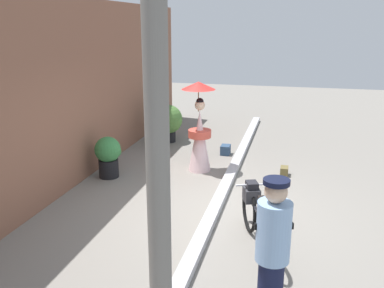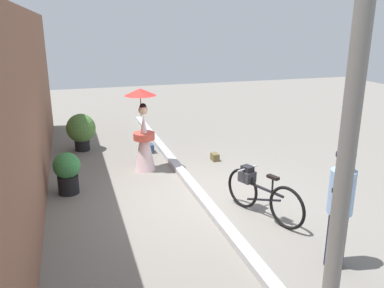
% 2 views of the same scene
% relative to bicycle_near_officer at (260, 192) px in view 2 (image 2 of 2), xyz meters
% --- Properties ---
extents(ground_plane, '(30.00, 30.00, 0.00)m').
position_rel_bicycle_near_officer_xyz_m(ground_plane, '(0.96, 0.78, -0.44)').
color(ground_plane, gray).
extents(building_wall, '(14.00, 0.40, 3.55)m').
position_rel_bicycle_near_officer_xyz_m(building_wall, '(0.96, 3.86, 1.33)').
color(building_wall, brown).
rests_on(building_wall, ground_plane).
extents(sidewalk_curb, '(14.00, 0.20, 0.12)m').
position_rel_bicycle_near_officer_xyz_m(sidewalk_curb, '(0.96, 0.78, -0.38)').
color(sidewalk_curb, '#B2B2B7').
rests_on(sidewalk_curb, ground_plane).
extents(bicycle_near_officer, '(1.68, 0.71, 0.84)m').
position_rel_bicycle_near_officer_xyz_m(bicycle_near_officer, '(0.00, 0.00, 0.00)').
color(bicycle_near_officer, black).
rests_on(bicycle_near_officer, ground_plane).
extents(person_officer, '(0.34, 0.38, 1.67)m').
position_rel_bicycle_near_officer_xyz_m(person_officer, '(-1.71, -0.30, 0.45)').
color(person_officer, '#141938').
rests_on(person_officer, ground_plane).
extents(person_with_parasol, '(0.71, 0.71, 1.92)m').
position_rel_bicycle_near_officer_xyz_m(person_with_parasol, '(2.90, 1.51, 0.47)').
color(person_with_parasol, silver).
rests_on(person_with_parasol, ground_plane).
extents(potted_plant_by_door, '(0.55, 0.53, 0.86)m').
position_rel_bicycle_near_officer_xyz_m(potted_plant_by_door, '(2.03, 3.23, 0.04)').
color(potted_plant_by_door, black).
rests_on(potted_plant_by_door, ground_plane).
extents(potted_plant_small, '(0.79, 0.77, 1.00)m').
position_rel_bicycle_near_officer_xyz_m(potted_plant_small, '(4.91, 2.83, 0.12)').
color(potted_plant_small, black).
rests_on(potted_plant_small, ground_plane).
extents(backpack_on_pavement, '(0.29, 0.22, 0.23)m').
position_rel_bicycle_near_officer_xyz_m(backpack_on_pavement, '(4.14, 1.15, -0.32)').
color(backpack_on_pavement, navy).
rests_on(backpack_on_pavement, ground_plane).
extents(backpack_spare, '(0.25, 0.16, 0.18)m').
position_rel_bicycle_near_officer_xyz_m(backpack_spare, '(3.01, -0.30, -0.35)').
color(backpack_spare, brown).
rests_on(backpack_spare, ground_plane).
extents(utility_pole, '(0.18, 0.18, 4.80)m').
position_rel_bicycle_near_officer_xyz_m(utility_pole, '(-2.70, 0.52, 1.96)').
color(utility_pole, slate).
rests_on(utility_pole, ground_plane).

